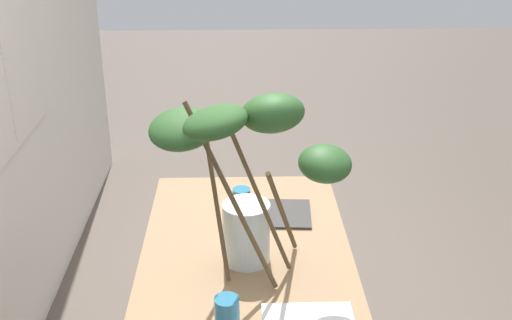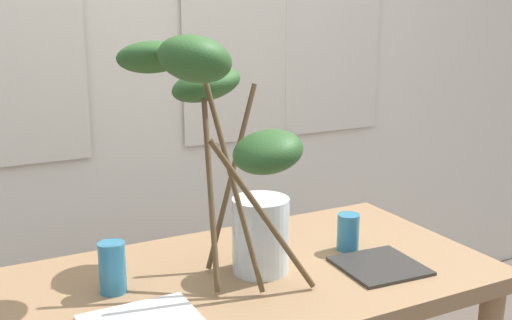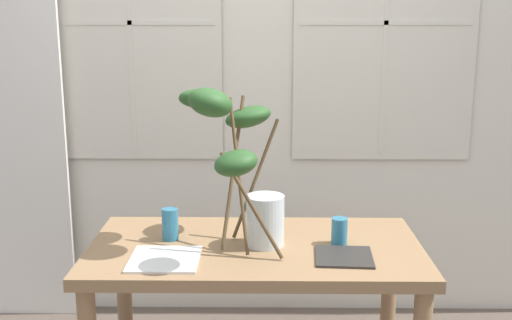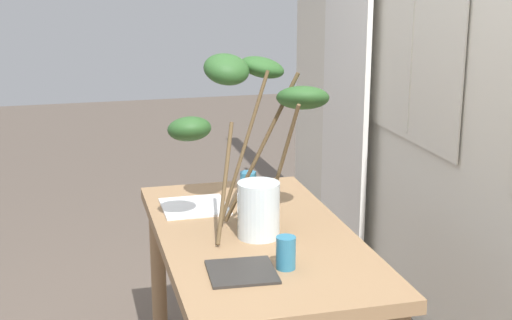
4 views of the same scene
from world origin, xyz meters
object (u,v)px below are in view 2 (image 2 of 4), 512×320
(dining_table, at_px, (248,309))
(drinking_glass_blue_right, at_px, (348,232))
(vase_with_branches, at_px, (225,146))
(plate_square_right, at_px, (380,266))
(drinking_glass_blue_left, at_px, (112,268))

(dining_table, xyz_separation_m, drinking_glass_blue_right, (0.35, 0.01, 0.17))
(vase_with_branches, relative_size, drinking_glass_blue_right, 6.04)
(dining_table, bearing_deg, vase_with_branches, 175.39)
(vase_with_branches, distance_m, plate_square_right, 0.57)
(plate_square_right, bearing_deg, drinking_glass_blue_left, 164.39)
(drinking_glass_blue_left, relative_size, plate_square_right, 0.61)
(drinking_glass_blue_left, bearing_deg, vase_with_branches, -10.36)
(dining_table, distance_m, drinking_glass_blue_right, 0.39)
(dining_table, bearing_deg, drinking_glass_blue_left, 170.60)
(drinking_glass_blue_left, xyz_separation_m, plate_square_right, (0.72, -0.20, -0.06))
(dining_table, relative_size, drinking_glass_blue_left, 10.16)
(vase_with_branches, bearing_deg, plate_square_right, -19.27)
(vase_with_branches, distance_m, drinking_glass_blue_right, 0.52)
(dining_table, distance_m, plate_square_right, 0.40)
(vase_with_branches, height_order, drinking_glass_blue_left, vase_with_branches)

